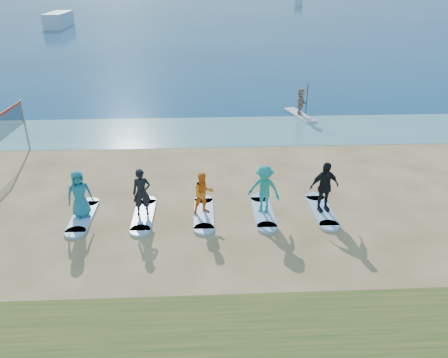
{
  "coord_description": "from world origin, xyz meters",
  "views": [
    {
      "loc": [
        -0.7,
        -12.34,
        7.9
      ],
      "look_at": [
        0.01,
        2.0,
        1.1
      ],
      "focal_mm": 35.0,
      "sensor_mm": 36.0,
      "label": 1
    }
  ],
  "objects_px": {
    "paddleboarder": "(301,101)",
    "surfboard_4": "(322,211)",
    "surfboard_1": "(144,215)",
    "boat_offshore_b": "(299,5)",
    "surfboard_0": "(83,217)",
    "paddleboard": "(300,115)",
    "boat_offshore_a": "(60,27)",
    "surfboard_2": "(204,214)",
    "student_2": "(203,193)",
    "surfboard_3": "(263,212)",
    "student_1": "(142,193)",
    "student_4": "(324,187)",
    "student_0": "(79,194)",
    "student_3": "(264,189)"
  },
  "relations": [
    {
      "from": "surfboard_1",
      "to": "paddleboarder",
      "type": "bearing_deg",
      "value": 55.4
    },
    {
      "from": "boat_offshore_a",
      "to": "surfboard_4",
      "type": "bearing_deg",
      "value": -68.13
    },
    {
      "from": "boat_offshore_a",
      "to": "paddleboarder",
      "type": "bearing_deg",
      "value": -61.82
    },
    {
      "from": "student_0",
      "to": "student_4",
      "type": "bearing_deg",
      "value": -24.16
    },
    {
      "from": "paddleboarder",
      "to": "surfboard_4",
      "type": "bearing_deg",
      "value": 177.9
    },
    {
      "from": "boat_offshore_b",
      "to": "student_3",
      "type": "distance_m",
      "value": 112.66
    },
    {
      "from": "paddleboard",
      "to": "surfboard_1",
      "type": "height_order",
      "value": "paddleboard"
    },
    {
      "from": "student_1",
      "to": "surfboard_2",
      "type": "xyz_separation_m",
      "value": [
        2.15,
        0.0,
        -0.91
      ]
    },
    {
      "from": "surfboard_1",
      "to": "surfboard_2",
      "type": "height_order",
      "value": "same"
    },
    {
      "from": "boat_offshore_a",
      "to": "surfboard_4",
      "type": "xyz_separation_m",
      "value": [
        26.81,
        -60.74,
        0.04
      ]
    },
    {
      "from": "boat_offshore_b",
      "to": "surfboard_0",
      "type": "height_order",
      "value": "boat_offshore_b"
    },
    {
      "from": "surfboard_0",
      "to": "student_2",
      "type": "xyz_separation_m",
      "value": [
        4.3,
        0.0,
        0.82
      ]
    },
    {
      "from": "paddleboard",
      "to": "paddleboarder",
      "type": "bearing_deg",
      "value": 0.0
    },
    {
      "from": "surfboard_1",
      "to": "surfboard_4",
      "type": "height_order",
      "value": "same"
    },
    {
      "from": "boat_offshore_b",
      "to": "surfboard_0",
      "type": "bearing_deg",
      "value": -93.34
    },
    {
      "from": "student_0",
      "to": "surfboard_1",
      "type": "height_order",
      "value": "student_0"
    },
    {
      "from": "student_1",
      "to": "student_2",
      "type": "distance_m",
      "value": 2.15
    },
    {
      "from": "student_1",
      "to": "student_4",
      "type": "height_order",
      "value": "student_4"
    },
    {
      "from": "surfboard_1",
      "to": "surfboard_4",
      "type": "xyz_separation_m",
      "value": [
        6.45,
        0.0,
        0.0
      ]
    },
    {
      "from": "boat_offshore_a",
      "to": "paddleboard",
      "type": "bearing_deg",
      "value": -61.82
    },
    {
      "from": "student_4",
      "to": "boat_offshore_a",
      "type": "bearing_deg",
      "value": 101.57
    },
    {
      "from": "paddleboarder",
      "to": "boat_offshore_a",
      "type": "height_order",
      "value": "paddleboarder"
    },
    {
      "from": "student_1",
      "to": "surfboard_3",
      "type": "height_order",
      "value": "student_1"
    },
    {
      "from": "paddleboarder",
      "to": "surfboard_3",
      "type": "distance_m",
      "value": 12.35
    },
    {
      "from": "boat_offshore_b",
      "to": "surfboard_0",
      "type": "relative_size",
      "value": 2.55
    },
    {
      "from": "surfboard_1",
      "to": "surfboard_3",
      "type": "xyz_separation_m",
      "value": [
        4.3,
        0.0,
        0.0
      ]
    },
    {
      "from": "surfboard_1",
      "to": "surfboard_4",
      "type": "bearing_deg",
      "value": 0.0
    },
    {
      "from": "student_4",
      "to": "boat_offshore_b",
      "type": "bearing_deg",
      "value": 66.55
    },
    {
      "from": "paddleboarder",
      "to": "surfboard_2",
      "type": "xyz_separation_m",
      "value": [
        -5.94,
        -11.72,
        -0.86
      ]
    },
    {
      "from": "student_2",
      "to": "student_4",
      "type": "relative_size",
      "value": 0.83
    },
    {
      "from": "student_2",
      "to": "student_3",
      "type": "height_order",
      "value": "student_3"
    },
    {
      "from": "surfboard_0",
      "to": "student_2",
      "type": "bearing_deg",
      "value": 0.0
    },
    {
      "from": "surfboard_2",
      "to": "surfboard_3",
      "type": "height_order",
      "value": "same"
    },
    {
      "from": "student_1",
      "to": "surfboard_4",
      "type": "relative_size",
      "value": 0.79
    },
    {
      "from": "paddleboard",
      "to": "student_2",
      "type": "relative_size",
      "value": 1.93
    },
    {
      "from": "boat_offshore_b",
      "to": "student_0",
      "type": "relative_size",
      "value": 3.25
    },
    {
      "from": "student_4",
      "to": "surfboard_2",
      "type": "bearing_deg",
      "value": 167.76
    },
    {
      "from": "paddleboarder",
      "to": "surfboard_3",
      "type": "relative_size",
      "value": 0.71
    },
    {
      "from": "student_0",
      "to": "paddleboarder",
      "type": "bearing_deg",
      "value": 24.71
    },
    {
      "from": "student_0",
      "to": "surfboard_1",
      "type": "bearing_deg",
      "value": -24.16
    },
    {
      "from": "surfboard_4",
      "to": "student_4",
      "type": "xyz_separation_m",
      "value": [
        0.0,
        0.0,
        0.98
      ]
    },
    {
      "from": "student_1",
      "to": "student_3",
      "type": "distance_m",
      "value": 4.3
    },
    {
      "from": "boat_offshore_a",
      "to": "surfboard_0",
      "type": "relative_size",
      "value": 3.97
    },
    {
      "from": "surfboard_0",
      "to": "student_4",
      "type": "distance_m",
      "value": 8.66
    },
    {
      "from": "paddleboarder",
      "to": "surfboard_0",
      "type": "relative_size",
      "value": 0.71
    },
    {
      "from": "surfboard_2",
      "to": "boat_offshore_b",
      "type": "bearing_deg",
      "value": 76.66
    },
    {
      "from": "student_0",
      "to": "student_4",
      "type": "height_order",
      "value": "student_4"
    },
    {
      "from": "surfboard_2",
      "to": "student_2",
      "type": "xyz_separation_m",
      "value": [
        0.0,
        0.0,
        0.82
      ]
    },
    {
      "from": "paddleboarder",
      "to": "surfboard_0",
      "type": "distance_m",
      "value": 15.59
    },
    {
      "from": "surfboard_2",
      "to": "surfboard_3",
      "type": "bearing_deg",
      "value": 0.0
    }
  ]
}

